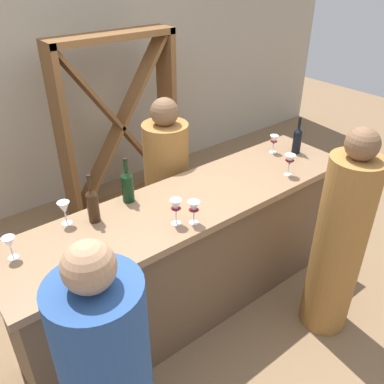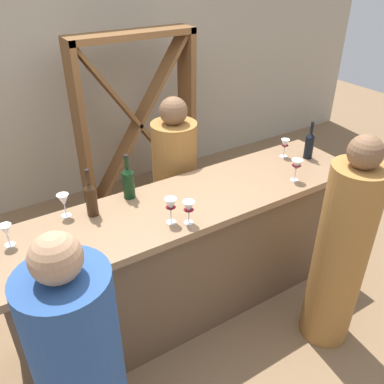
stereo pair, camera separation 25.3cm
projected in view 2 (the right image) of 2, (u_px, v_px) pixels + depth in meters
ground_plane at (192, 304)px, 3.21m from camera, size 12.00×12.00×0.00m
back_wall at (75, 65)px, 4.08m from camera, size 8.00×0.10×2.80m
bar_counter at (192, 255)px, 2.96m from camera, size 2.60×0.65×0.99m
wine_rack at (138, 123)px, 4.13m from camera, size 1.24×0.28×1.77m
wine_bottle_leftmost_amber_brown at (91, 198)px, 2.48m from camera, size 0.07×0.07×0.32m
wine_bottle_second_left_dark_green at (128, 182)px, 2.66m from camera, size 0.08×0.08×0.31m
wine_bottle_center_near_black at (309, 144)px, 3.17m from camera, size 0.07×0.07×0.30m
wine_glass_near_left at (189, 208)px, 2.41m from camera, size 0.07×0.07×0.15m
wine_glass_near_center at (296, 166)px, 2.86m from camera, size 0.08×0.08×0.16m
wine_glass_near_right at (171, 206)px, 2.41m from camera, size 0.07×0.07×0.17m
wine_glass_far_left at (6, 231)px, 2.23m from camera, size 0.07×0.07×0.14m
wine_glass_far_center at (285, 145)px, 3.19m from camera, size 0.07×0.07×0.15m
wine_glass_far_right at (64, 201)px, 2.47m from camera, size 0.07×0.07×0.15m
person_left_guest at (341, 254)px, 2.63m from camera, size 0.43×0.43×1.55m
person_center_guest at (84, 383)px, 1.86m from camera, size 0.47×0.47×1.55m
person_right_guest at (175, 191)px, 3.38m from camera, size 0.42×0.42×1.48m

